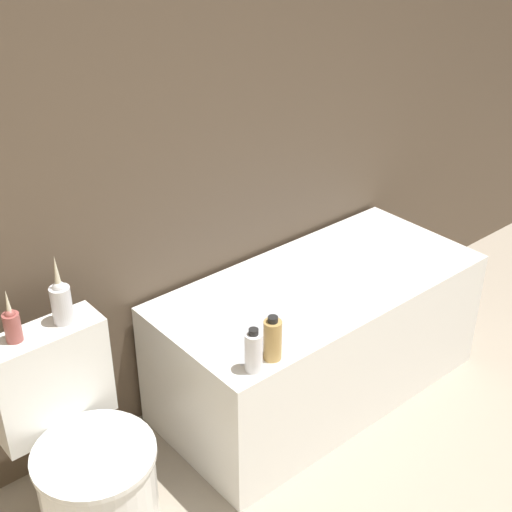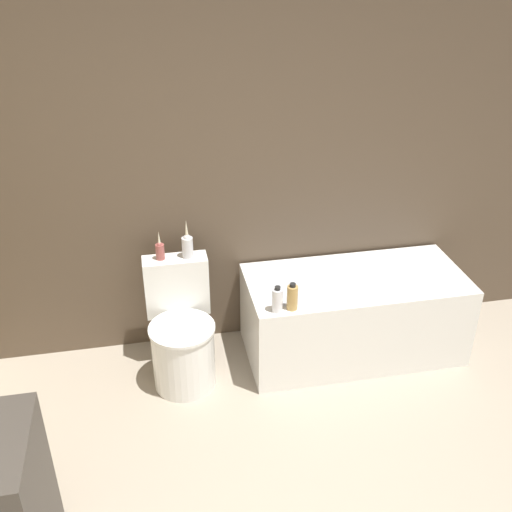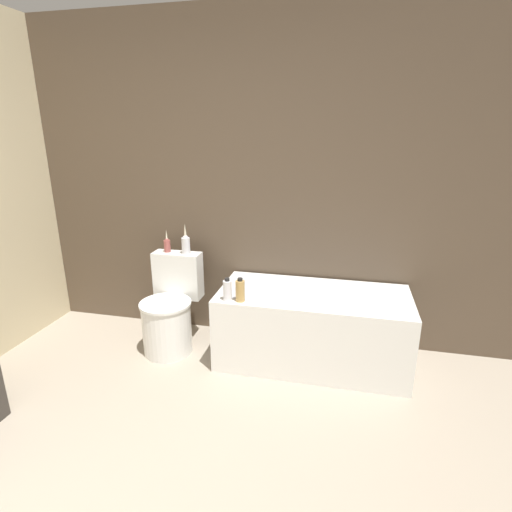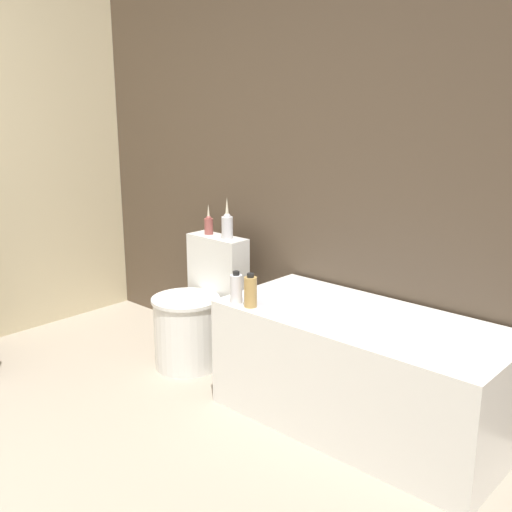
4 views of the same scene
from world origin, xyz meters
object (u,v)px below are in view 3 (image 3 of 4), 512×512
object	(u,v)px
vase_gold	(167,244)
shampoo_bottle_short	(240,291)
shampoo_bottle_tall	(227,290)
bathtub	(312,327)
toilet	(170,313)
vase_silver	(186,243)

from	to	relation	value
vase_gold	shampoo_bottle_short	size ratio (longest dim) A/B	1.08
shampoo_bottle_tall	vase_gold	bearing A→B (deg)	146.97
shampoo_bottle_tall	shampoo_bottle_short	world-z (taller)	shampoo_bottle_short
bathtub	vase_gold	bearing A→B (deg)	173.08
shampoo_bottle_short	toilet	bearing A→B (deg)	162.59
toilet	vase_gold	bearing A→B (deg)	112.10
vase_silver	shampoo_bottle_short	distance (m)	0.72
bathtub	vase_gold	distance (m)	1.34
toilet	vase_silver	bearing A→B (deg)	67.32
vase_silver	shampoo_bottle_short	xyz separation A→B (m)	(0.56, -0.40, -0.20)
vase_gold	vase_silver	bearing A→B (deg)	-1.97
toilet	shampoo_bottle_tall	world-z (taller)	toilet
vase_silver	shampoo_bottle_tall	xyz separation A→B (m)	(0.47, -0.41, -0.20)
vase_gold	shampoo_bottle_tall	world-z (taller)	vase_gold
vase_silver	shampoo_bottle_tall	distance (m)	0.65
toilet	shampoo_bottle_tall	size ratio (longest dim) A/B	4.53
shampoo_bottle_tall	bathtub	bearing A→B (deg)	24.47
vase_gold	shampoo_bottle_tall	distance (m)	0.78
bathtub	vase_gold	world-z (taller)	vase_gold
vase_gold	shampoo_bottle_short	xyz separation A→B (m)	(0.73, -0.41, -0.18)
vase_silver	shampoo_bottle_short	bearing A→B (deg)	-35.58
toilet	vase_gold	size ratio (longest dim) A/B	4.04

